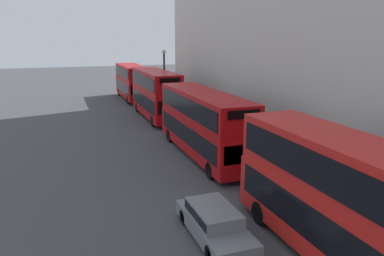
{
  "coord_description": "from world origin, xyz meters",
  "views": [
    {
      "loc": [
        -7.13,
        -4.35,
        7.75
      ],
      "look_at": [
        0.48,
        16.99,
        2.21
      ],
      "focal_mm": 35.0,
      "sensor_mm": 36.0,
      "label": 1
    }
  ],
  "objects": [
    {
      "name": "bus_leading",
      "position": [
        1.6,
        4.61,
        2.48
      ],
      "size": [
        2.59,
        10.7,
        4.5
      ],
      "color": "red",
      "rests_on": "ground"
    },
    {
      "name": "street_lamp",
      "position": [
        3.2,
        33.14,
        4.02
      ],
      "size": [
        0.44,
        0.44,
        6.51
      ],
      "color": "black",
      "rests_on": "ground"
    },
    {
      "name": "bus_third_in_queue",
      "position": [
        1.6,
        30.59,
        2.52
      ],
      "size": [
        2.59,
        10.09,
        4.59
      ],
      "color": "#B20C0F",
      "rests_on": "ground"
    },
    {
      "name": "bus_trailing",
      "position": [
        1.6,
        42.73,
        2.36
      ],
      "size": [
        2.59,
        10.04,
        4.28
      ],
      "color": "#B20C0F",
      "rests_on": "ground"
    },
    {
      "name": "car_hatchback",
      "position": [
        -1.8,
        8.0,
        0.68
      ],
      "size": [
        1.75,
        4.61,
        1.27
      ],
      "color": "slate",
      "rests_on": "ground"
    },
    {
      "name": "bus_second_in_queue",
      "position": [
        1.6,
        17.88,
        2.36
      ],
      "size": [
        2.59,
        11.32,
        4.28
      ],
      "color": "#B20C0F",
      "rests_on": "ground"
    }
  ]
}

